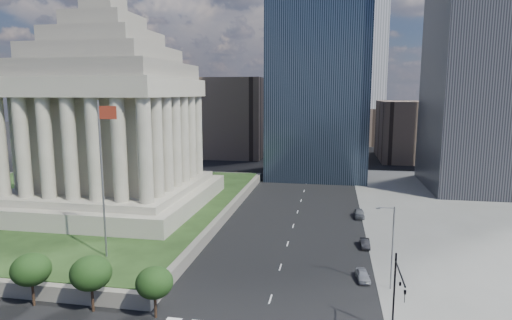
% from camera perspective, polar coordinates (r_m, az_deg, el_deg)
% --- Properties ---
extents(ground, '(500.00, 500.00, 0.00)m').
position_cam_1_polar(ground, '(126.50, 7.24, -1.50)').
color(ground, black).
rests_on(ground, ground).
extents(plaza_terrace, '(66.00, 70.00, 1.80)m').
position_cam_1_polar(plaza_terrace, '(92.94, -23.77, -5.45)').
color(plaza_terrace, slate).
rests_on(plaza_terrace, ground).
extents(plaza_lawn, '(64.00, 68.00, 0.10)m').
position_cam_1_polar(plaza_lawn, '(92.72, -23.81, -4.88)').
color(plaza_lawn, '#1D3114').
rests_on(plaza_lawn, plaza_terrace).
extents(war_memorial, '(34.00, 34.00, 39.00)m').
position_cam_1_polar(war_memorial, '(82.81, -19.07, 7.50)').
color(war_memorial, gray).
rests_on(war_memorial, plaza_lawn).
extents(flagpole, '(2.52, 0.24, 20.00)m').
position_cam_1_polar(flagpole, '(56.75, -19.73, -1.39)').
color(flagpole, slate).
rests_on(flagpole, plaza_lawn).
extents(midrise_glass, '(26.00, 26.00, 60.00)m').
position_cam_1_polar(midrise_glass, '(119.56, 8.37, 12.31)').
color(midrise_glass, black).
rests_on(midrise_glass, ground).
extents(building_filler_ne, '(20.00, 30.00, 20.00)m').
position_cam_1_polar(building_filler_ne, '(156.89, 19.71, 3.75)').
color(building_filler_ne, '#4E3D36').
rests_on(building_filler_ne, ground).
extents(building_filler_nw, '(24.00, 30.00, 28.00)m').
position_cam_1_polar(building_filler_nw, '(158.75, -2.98, 5.76)').
color(building_filler_nw, '#4E3D36').
rests_on(building_filler_nw, ground).
extents(traffic_signal_ne, '(0.30, 5.74, 8.00)m').
position_cam_1_polar(traffic_signal_ne, '(42.25, 18.34, -16.05)').
color(traffic_signal_ne, black).
rests_on(traffic_signal_ne, ground).
extents(street_lamp_north, '(2.13, 0.22, 10.00)m').
position_cam_1_polar(street_lamp_north, '(52.61, 17.57, -10.48)').
color(street_lamp_north, slate).
rests_on(street_lamp_north, ground).
extents(parked_sedan_near, '(3.87, 1.89, 1.27)m').
position_cam_1_polar(parked_sedan_near, '(55.92, 14.06, -14.67)').
color(parked_sedan_near, '#9899A0').
rests_on(parked_sedan_near, ground).
extents(parked_sedan_mid, '(3.75, 1.38, 1.23)m').
position_cam_1_polar(parked_sedan_mid, '(66.87, 14.33, -10.70)').
color(parked_sedan_mid, black).
rests_on(parked_sedan_mid, ground).
extents(parked_sedan_far, '(4.56, 1.88, 1.55)m').
position_cam_1_polar(parked_sedan_far, '(81.78, 13.59, -6.92)').
color(parked_sedan_far, '#56595D').
rests_on(parked_sedan_far, ground).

